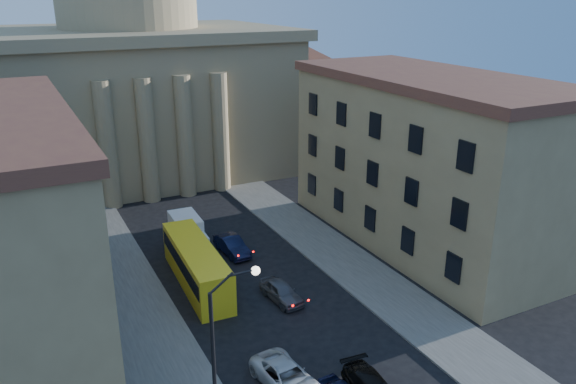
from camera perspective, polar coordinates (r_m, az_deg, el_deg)
name	(u,v)px	position (r m, az deg, el deg)	size (l,w,h in m)	color
sidewalk_left	(149,335)	(38.53, -13.95, -13.89)	(5.00, 60.00, 0.15)	#504E49
sidewalk_right	(367,277)	(44.50, 8.00, -8.58)	(5.00, 60.00, 0.15)	#504E49
church	(134,72)	(71.34, -15.34, 11.66)	(68.02, 28.76, 36.60)	#8F7F58
building_right	(426,160)	(49.62, 13.87, 3.21)	(11.60, 26.60, 14.70)	#9E895D
street_lamp	(223,340)	(27.91, -6.61, -14.75)	(2.62, 0.44, 8.83)	black
car_left_mid	(287,377)	(32.98, -0.15, -18.32)	(2.34, 5.07, 1.41)	silver
car_right_far	(281,291)	(40.91, -0.68, -10.07)	(1.67, 4.14, 1.41)	#545359
car_right_distant	(232,246)	(47.93, -5.72, -5.43)	(1.57, 4.50, 1.48)	black
city_bus	(196,264)	(43.11, -9.28, -7.25)	(3.05, 11.12, 3.11)	yellow
box_truck	(188,236)	(48.49, -10.08, -4.46)	(2.36, 5.56, 3.01)	silver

